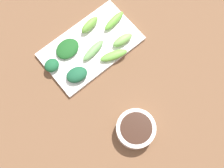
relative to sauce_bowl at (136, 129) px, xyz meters
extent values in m
cube|color=brown|center=(0.15, -0.04, -0.03)|extent=(2.10, 2.10, 0.02)
cylinder|color=silver|center=(0.00, 0.00, 0.00)|extent=(0.11, 0.11, 0.04)
cylinder|color=#331D13|center=(0.00, 0.00, 0.01)|extent=(0.09, 0.09, 0.03)
cube|color=white|center=(0.28, -0.06, -0.02)|extent=(0.18, 0.30, 0.01)
ellipsoid|color=#68A23D|center=(0.34, -0.10, 0.00)|extent=(0.04, 0.07, 0.03)
ellipsoid|color=#6BA259|center=(0.26, -0.06, 0.00)|extent=(0.04, 0.09, 0.02)
ellipsoid|color=#78B555|center=(0.23, -0.15, 0.00)|extent=(0.03, 0.07, 0.03)
ellipsoid|color=#1A5434|center=(0.23, 0.03, 0.00)|extent=(0.06, 0.07, 0.03)
ellipsoid|color=#1A521F|center=(0.32, 0.00, 0.00)|extent=(0.07, 0.08, 0.02)
ellipsoid|color=#68B33D|center=(0.30, -0.17, 0.00)|extent=(0.04, 0.09, 0.02)
ellipsoid|color=#1A5730|center=(0.30, 0.07, 0.00)|extent=(0.04, 0.05, 0.03)
ellipsoid|color=#65AB3F|center=(0.21, -0.10, 0.00)|extent=(0.05, 0.09, 0.02)
camera|label=1|loc=(-0.04, 0.12, 0.79)|focal=45.38mm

